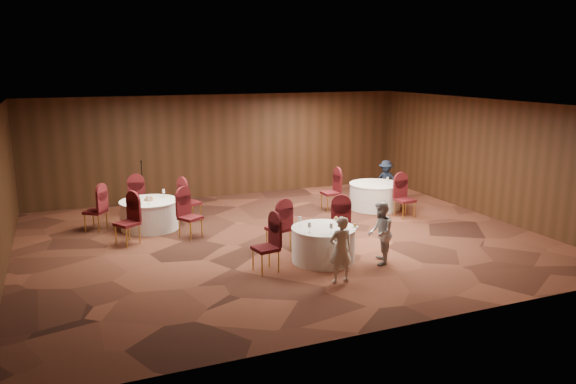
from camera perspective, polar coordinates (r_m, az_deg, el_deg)
name	(u,v)px	position (r m, az deg, el deg)	size (l,w,h in m)	color
ground	(283,239)	(13.54, -0.46, -4.79)	(12.00, 12.00, 0.00)	black
room_shell	(283,158)	(13.08, -0.48, 3.44)	(12.00, 12.00, 12.00)	silver
table_main	(323,244)	(11.98, 3.62, -5.30)	(1.36, 1.36, 0.74)	silver
table_left	(150,214)	(14.70, -13.88, -2.22)	(1.48, 1.48, 0.74)	silver
table_right	(375,196)	(16.48, 8.83, -0.38)	(1.50, 1.50, 0.74)	silver
chairs_main	(296,232)	(12.35, 0.86, -4.11)	(2.88, 1.81, 1.00)	#390B12
chairs_left	(148,210)	(14.65, -14.00, -1.78)	(3.11, 3.17, 1.00)	#390B12
chairs_right	(367,196)	(15.86, 7.99, -0.41)	(2.02, 2.10, 1.00)	#390B12
tabletop_main	(332,224)	(11.78, 4.48, -3.28)	(1.18, 1.13, 0.22)	silver
tabletop_left	(148,197)	(14.60, -13.99, -0.53)	(0.87, 0.83, 0.22)	silver
tabletop_right	(388,179)	(16.26, 10.10, 1.28)	(0.08, 0.08, 0.22)	silver
mic_stand	(143,196)	(16.58, -14.49, -0.44)	(0.24, 0.24, 1.44)	black
woman_a	(341,250)	(10.78, 5.37, -5.85)	(0.48, 0.31, 1.31)	silver
woman_b	(380,233)	(11.88, 9.36, -4.12)	(0.65, 0.51, 1.34)	#ACADB1
man_c	(386,180)	(17.50, 9.89, 1.18)	(0.80, 0.46, 1.24)	black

